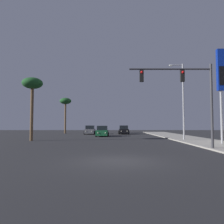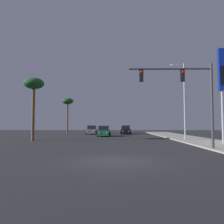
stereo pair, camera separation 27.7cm
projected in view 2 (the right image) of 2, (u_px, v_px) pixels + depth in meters
The scene contains 9 objects.
ground_plane at pixel (116, 161), 11.45m from camera, with size 120.00×120.00×0.00m, color #28282B.
sidewalk_right at pixel (213, 143), 21.29m from camera, with size 5.00×60.00×0.12m.
car_grey at pixel (92, 130), 42.35m from camera, with size 2.04×4.32×1.68m.
car_black at pixel (126, 130), 42.68m from camera, with size 2.04×4.31×1.68m.
car_green at pixel (104, 131), 34.94m from camera, with size 2.04×4.33×1.68m.
traffic_light_mast at pixel (188, 89), 16.76m from camera, with size 6.44×0.36×6.50m.
street_lamp at pixel (183, 97), 25.60m from camera, with size 1.74×0.24×9.00m.
palm_tree_near at pixel (34, 86), 25.93m from camera, with size 2.40×2.40×7.45m.
palm_tree_far at pixel (68, 103), 45.90m from camera, with size 2.40×2.40×7.46m.
Camera 2 is at (-0.06, -11.57, 1.94)m, focal length 35.00 mm.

